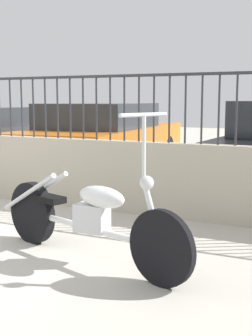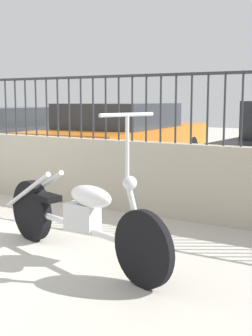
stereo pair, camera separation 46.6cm
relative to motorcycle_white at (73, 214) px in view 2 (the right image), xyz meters
name	(u,v)px [view 2 (the right image)]	position (x,y,z in m)	size (l,w,h in m)	color
low_wall	(38,167)	(-2.02, 1.77, 0.05)	(10.83, 0.18, 0.89)	#B2A893
fence_railing	(36,97)	(-2.02, 1.77, 1.04)	(10.83, 0.04, 0.81)	#2D2D33
motorcycle_white	(73,214)	(0.00, 0.00, 0.00)	(2.22, 0.87, 1.31)	black
car_dark_grey	(14,133)	(-5.34, 4.63, 0.24)	(1.91, 4.61, 1.23)	black
car_orange	(124,138)	(-2.13, 4.28, 0.29)	(2.18, 4.66, 1.33)	black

